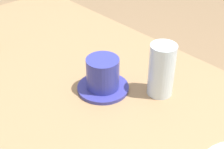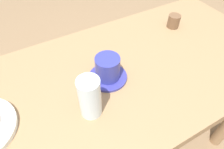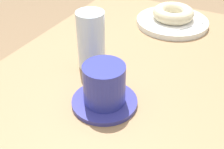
% 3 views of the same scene
% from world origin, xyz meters
% --- Properties ---
extents(table, '(1.26, 0.61, 0.71)m').
position_xyz_m(table, '(0.00, 0.00, 0.60)').
color(table, '#95734E').
rests_on(table, ground_plane).
extents(water_glass, '(0.06, 0.06, 0.14)m').
position_xyz_m(water_glass, '(0.18, 0.10, 0.78)').
color(water_glass, silver).
rests_on(water_glass, table).
extents(coffee_cup, '(0.13, 0.13, 0.09)m').
position_xyz_m(coffee_cup, '(0.07, -0.00, 0.75)').
color(coffee_cup, '#34358C').
rests_on(coffee_cup, table).
extents(sugar_jar, '(0.05, 0.05, 0.06)m').
position_xyz_m(sugar_jar, '(-0.34, -0.13, 0.74)').
color(sugar_jar, brown).
rests_on(sugar_jar, table).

